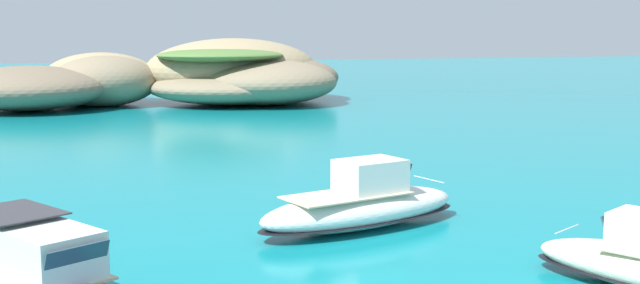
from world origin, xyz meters
name	(u,v)px	position (x,y,z in m)	size (l,w,h in m)	color
islet_large	(248,77)	(8.23, 69.64, 2.82)	(27.09, 25.85, 7.13)	#9E8966
islet_small	(75,83)	(-10.27, 70.70, 2.43)	(23.60, 20.94, 5.62)	#9E8966
motorboat_white	(362,206)	(-1.94, 13.12, 0.90)	(9.55, 4.77, 2.70)	white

